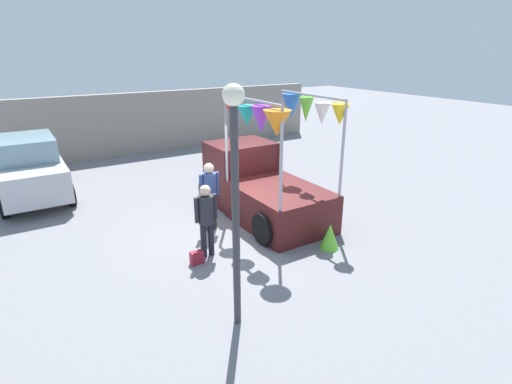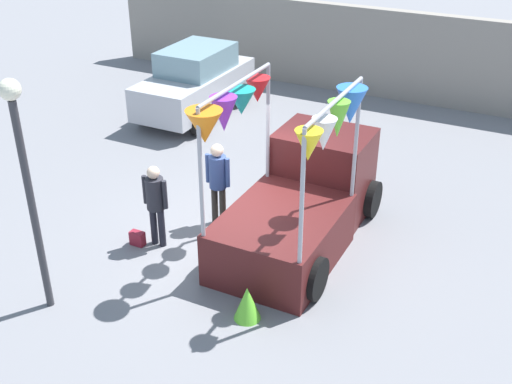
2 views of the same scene
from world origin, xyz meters
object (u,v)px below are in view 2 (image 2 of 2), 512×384
at_px(street_lamp, 24,167).
at_px(vendor_truck, 303,194).
at_px(folded_kite_bundle_lime, 247,303).
at_px(handbag, 137,238).
at_px(person_customer, 155,199).
at_px(person_vendor, 218,177).
at_px(parked_car, 195,82).

bearing_deg(street_lamp, vendor_truck, 53.20).
bearing_deg(folded_kite_bundle_lime, handbag, 161.19).
relative_size(handbag, folded_kite_bundle_lime, 0.47).
distance_m(person_customer, street_lamp, 2.87).
distance_m(person_customer, person_vendor, 1.35).
relative_size(parked_car, handbag, 14.29).
height_order(person_vendor, street_lamp, street_lamp).
height_order(vendor_truck, person_vendor, vendor_truck).
bearing_deg(person_customer, street_lamp, -103.66).
bearing_deg(street_lamp, folded_kite_bundle_lime, 20.69).
bearing_deg(person_vendor, handbag, -126.10).
bearing_deg(person_customer, handbag, -150.26).
bearing_deg(vendor_truck, folded_kite_bundle_lime, -85.66).
height_order(vendor_truck, street_lamp, street_lamp).
height_order(vendor_truck, parked_car, vendor_truck).
bearing_deg(parked_car, handbag, -68.00).
distance_m(parked_car, person_vendor, 6.10).
xyz_separation_m(handbag, folded_kite_bundle_lime, (2.86, -0.98, 0.16)).
relative_size(person_customer, folded_kite_bundle_lime, 2.75).
bearing_deg(parked_car, street_lamp, -74.56).
relative_size(vendor_truck, person_vendor, 2.38).
relative_size(street_lamp, folded_kite_bundle_lime, 6.50).
distance_m(handbag, street_lamp, 3.23).
distance_m(person_vendor, street_lamp, 4.01).
relative_size(vendor_truck, person_customer, 2.52).
bearing_deg(person_vendor, vendor_truck, 11.35).
relative_size(person_vendor, folded_kite_bundle_lime, 2.91).
xyz_separation_m(person_vendor, folded_kite_bundle_lime, (1.86, -2.35, -0.76)).
height_order(parked_car, person_vendor, parked_car).
xyz_separation_m(vendor_truck, street_lamp, (-2.88, -3.85, 1.62)).
relative_size(parked_car, street_lamp, 1.03).
height_order(parked_car, handbag, parked_car).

